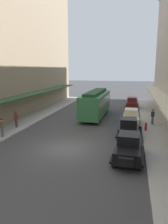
{
  "coord_description": "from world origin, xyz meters",
  "views": [
    {
      "loc": [
        4.95,
        -15.47,
        6.24
      ],
      "look_at": [
        0.0,
        6.0,
        1.8
      ],
      "focal_mm": 34.3,
      "sensor_mm": 36.0,
      "label": 1
    }
  ],
  "objects_px": {
    "parked_car_2": "(128,127)",
    "pedestrian_1": "(2,128)",
    "pedestrian_2": "(153,117)",
    "fire_hydrant": "(146,126)",
    "parked_car_0": "(128,147)",
    "parked_car_1": "(132,103)",
    "pedestrian_0": "(16,119)",
    "parked_car_3": "(131,117)",
    "streetcar": "(96,103)"
  },
  "relations": [
    {
      "from": "parked_car_0",
      "to": "pedestrian_2",
      "type": "xyz_separation_m",
      "value": [
        2.39,
        10.12,
        0.07
      ]
    },
    {
      "from": "parked_car_1",
      "to": "parked_car_3",
      "type": "relative_size",
      "value": 1.0
    },
    {
      "from": "fire_hydrant",
      "to": "pedestrian_1",
      "type": "height_order",
      "value": "pedestrian_1"
    },
    {
      "from": "parked_car_0",
      "to": "pedestrian_0",
      "type": "xyz_separation_m",
      "value": [
        -11.79,
        5.47,
        0.07
      ]
    },
    {
      "from": "fire_hydrant",
      "to": "pedestrian_2",
      "type": "relative_size",
      "value": 0.49
    },
    {
      "from": "pedestrian_1",
      "to": "pedestrian_2",
      "type": "relative_size",
      "value": 1.0
    },
    {
      "from": "fire_hydrant",
      "to": "streetcar",
      "type": "bearing_deg",
      "value": 137.22
    },
    {
      "from": "fire_hydrant",
      "to": "parked_car_2",
      "type": "bearing_deg",
      "value": -127.98
    },
    {
      "from": "parked_car_1",
      "to": "pedestrian_2",
      "type": "xyz_separation_m",
      "value": [
        2.33,
        -10.23,
        0.07
      ]
    },
    {
      "from": "parked_car_3",
      "to": "pedestrian_2",
      "type": "distance_m",
      "value": 2.4
    },
    {
      "from": "parked_car_0",
      "to": "pedestrian_0",
      "type": "bearing_deg",
      "value": 155.13
    },
    {
      "from": "fire_hydrant",
      "to": "pedestrian_2",
      "type": "xyz_separation_m",
      "value": [
        0.85,
        2.75,
        0.45
      ]
    },
    {
      "from": "parked_car_2",
      "to": "fire_hydrant",
      "type": "relative_size",
      "value": 5.21
    },
    {
      "from": "streetcar",
      "to": "fire_hydrant",
      "type": "distance_m",
      "value": 8.49
    },
    {
      "from": "parked_car_3",
      "to": "pedestrian_1",
      "type": "relative_size",
      "value": 2.56
    },
    {
      "from": "parked_car_2",
      "to": "pedestrian_1",
      "type": "bearing_deg",
      "value": -165.04
    },
    {
      "from": "parked_car_2",
      "to": "fire_hydrant",
      "type": "distance_m",
      "value": 2.77
    },
    {
      "from": "parked_car_2",
      "to": "pedestrian_1",
      "type": "distance_m",
      "value": 11.57
    },
    {
      "from": "parked_car_1",
      "to": "parked_car_0",
      "type": "bearing_deg",
      "value": -90.17
    },
    {
      "from": "parked_car_1",
      "to": "pedestrian_2",
      "type": "bearing_deg",
      "value": -77.15
    },
    {
      "from": "parked_car_1",
      "to": "pedestrian_2",
      "type": "distance_m",
      "value": 10.49
    },
    {
      "from": "parked_car_2",
      "to": "parked_car_3",
      "type": "distance_m",
      "value": 4.4
    },
    {
      "from": "pedestrian_1",
      "to": "fire_hydrant",
      "type": "bearing_deg",
      "value": 21.82
    },
    {
      "from": "parked_car_1",
      "to": "streetcar",
      "type": "bearing_deg",
      "value": -122.66
    },
    {
      "from": "pedestrian_2",
      "to": "fire_hydrant",
      "type": "bearing_deg",
      "value": -107.12
    },
    {
      "from": "parked_car_2",
      "to": "pedestrian_0",
      "type": "bearing_deg",
      "value": 178.77
    },
    {
      "from": "streetcar",
      "to": "parked_car_0",
      "type": "bearing_deg",
      "value": -70.59
    },
    {
      "from": "parked_car_0",
      "to": "pedestrian_1",
      "type": "bearing_deg",
      "value": 168.87
    },
    {
      "from": "parked_car_1",
      "to": "pedestrian_0",
      "type": "xyz_separation_m",
      "value": [
        -11.85,
        -14.88,
        0.07
      ]
    },
    {
      "from": "parked_car_2",
      "to": "streetcar",
      "type": "height_order",
      "value": "streetcar"
    },
    {
      "from": "parked_car_2",
      "to": "parked_car_3",
      "type": "height_order",
      "value": "same"
    },
    {
      "from": "parked_car_0",
      "to": "parked_car_3",
      "type": "xyz_separation_m",
      "value": [
        0.04,
        9.61,
        0.0
      ]
    },
    {
      "from": "pedestrian_1",
      "to": "parked_car_3",
      "type": "bearing_deg",
      "value": 33.0
    },
    {
      "from": "parked_car_1",
      "to": "pedestrian_0",
      "type": "relative_size",
      "value": 2.57
    },
    {
      "from": "parked_car_3",
      "to": "fire_hydrant",
      "type": "height_order",
      "value": "parked_car_3"
    },
    {
      "from": "pedestrian_0",
      "to": "pedestrian_2",
      "type": "bearing_deg",
      "value": 18.18
    },
    {
      "from": "parked_car_1",
      "to": "pedestrian_1",
      "type": "relative_size",
      "value": 2.57
    },
    {
      "from": "parked_car_0",
      "to": "pedestrian_1",
      "type": "relative_size",
      "value": 2.59
    },
    {
      "from": "parked_car_3",
      "to": "fire_hydrant",
      "type": "distance_m",
      "value": 2.72
    },
    {
      "from": "pedestrian_0",
      "to": "pedestrian_1",
      "type": "bearing_deg",
      "value": -81.69
    },
    {
      "from": "parked_car_0",
      "to": "parked_car_1",
      "type": "distance_m",
      "value": 20.35
    },
    {
      "from": "parked_car_3",
      "to": "pedestrian_0",
      "type": "bearing_deg",
      "value": -160.71
    },
    {
      "from": "parked_car_0",
      "to": "pedestrian_2",
      "type": "bearing_deg",
      "value": 76.71
    },
    {
      "from": "fire_hydrant",
      "to": "pedestrian_1",
      "type": "distance_m",
      "value": 13.87
    },
    {
      "from": "streetcar",
      "to": "pedestrian_0",
      "type": "distance_m",
      "value": 10.5
    },
    {
      "from": "parked_car_2",
      "to": "pedestrian_0",
      "type": "relative_size",
      "value": 2.56
    },
    {
      "from": "parked_car_3",
      "to": "parked_car_0",
      "type": "bearing_deg",
      "value": -90.26
    },
    {
      "from": "fire_hydrant",
      "to": "parked_car_1",
      "type": "bearing_deg",
      "value": 96.54
    },
    {
      "from": "parked_car_1",
      "to": "parked_car_3",
      "type": "bearing_deg",
      "value": -90.08
    },
    {
      "from": "parked_car_2",
      "to": "parked_car_0",
      "type": "bearing_deg",
      "value": -88.43
    }
  ]
}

